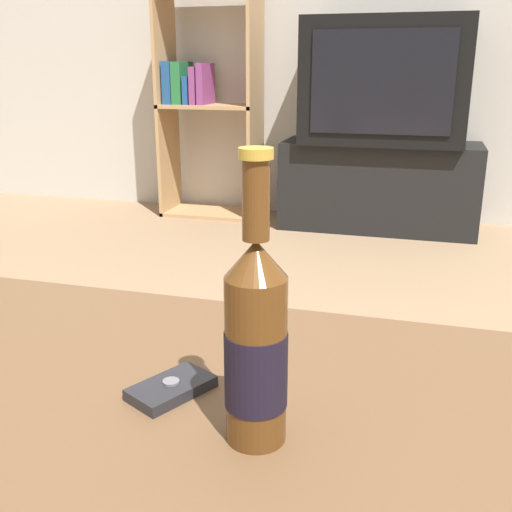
{
  "coord_description": "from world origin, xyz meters",
  "views": [
    {
      "loc": [
        0.27,
        -0.49,
        0.85
      ],
      "look_at": [
        0.04,
        0.33,
        0.58
      ],
      "focal_mm": 42.0,
      "sensor_mm": 36.0,
      "label": 1
    }
  ],
  "objects_px": {
    "television": "(385,81)",
    "beer_bottle": "(256,344)",
    "bookshelf": "(204,100)",
    "cell_phone": "(171,388)",
    "tv_stand": "(379,186)"
  },
  "relations": [
    {
      "from": "television",
      "to": "beer_bottle",
      "type": "bearing_deg",
      "value": -88.23
    },
    {
      "from": "bookshelf",
      "to": "cell_phone",
      "type": "xyz_separation_m",
      "value": [
        0.97,
        -2.72,
        -0.18
      ]
    },
    {
      "from": "bookshelf",
      "to": "cell_phone",
      "type": "distance_m",
      "value": 2.9
    },
    {
      "from": "television",
      "to": "beer_bottle",
      "type": "height_order",
      "value": "television"
    },
    {
      "from": "beer_bottle",
      "to": "cell_phone",
      "type": "height_order",
      "value": "beer_bottle"
    },
    {
      "from": "television",
      "to": "cell_phone",
      "type": "distance_m",
      "value": 2.68
    },
    {
      "from": "beer_bottle",
      "to": "cell_phone",
      "type": "bearing_deg",
      "value": 154.58
    },
    {
      "from": "television",
      "to": "cell_phone",
      "type": "bearing_deg",
      "value": -90.79
    },
    {
      "from": "tv_stand",
      "to": "bookshelf",
      "type": "bearing_deg",
      "value": 176.87
    },
    {
      "from": "tv_stand",
      "to": "beer_bottle",
      "type": "bearing_deg",
      "value": -88.24
    },
    {
      "from": "bookshelf",
      "to": "beer_bottle",
      "type": "height_order",
      "value": "bookshelf"
    },
    {
      "from": "television",
      "to": "cell_phone",
      "type": "height_order",
      "value": "television"
    },
    {
      "from": "television",
      "to": "beer_bottle",
      "type": "relative_size",
      "value": 2.71
    },
    {
      "from": "beer_bottle",
      "to": "cell_phone",
      "type": "distance_m",
      "value": 0.17
    },
    {
      "from": "bookshelf",
      "to": "beer_bottle",
      "type": "relative_size",
      "value": 4.19
    }
  ]
}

